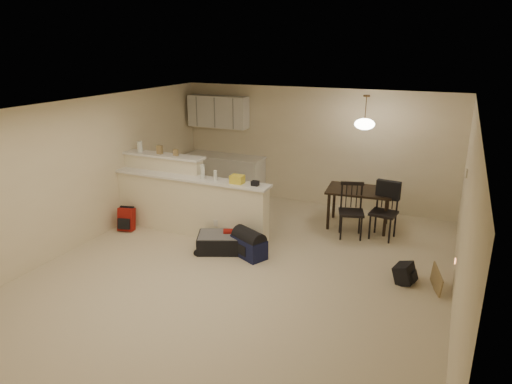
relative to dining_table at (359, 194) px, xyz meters
The scene contains 22 objects.
room 2.85m from the dining_table, 116.44° to the right, with size 7.00×7.02×2.50m.
breakfast_bar 3.36m from the dining_table, 153.25° to the right, with size 3.08×0.58×1.39m.
upper_cabinets 3.75m from the dining_table, 166.46° to the left, with size 1.40×0.34×0.70m, color white.
kitchen_counter 3.32m from the dining_table, 167.83° to the left, with size 1.80×0.60×0.90m, color white.
thermostat 2.16m from the dining_table, 28.34° to the right, with size 0.02×0.12×0.12m, color beige.
jar 4.26m from the dining_table, 160.85° to the right, with size 0.10×0.10×0.20m, color silver.
cereal_box 3.84m from the dining_table, 158.59° to the right, with size 0.10×0.07×0.16m, color #957A4D.
small_box 3.52m from the dining_table, 156.42° to the right, with size 0.08×0.06×0.12m, color #957A4D.
bottle_a 2.98m from the dining_table, 147.03° to the right, with size 0.07×0.07×0.26m, color silver.
bottle_b 2.77m from the dining_table, 144.13° to the right, with size 0.06×0.06×0.18m, color silver.
bag_lump 2.44m from the dining_table, 138.17° to the right, with size 0.22×0.18×0.14m, color #957A4D.
pouch 2.20m from the dining_table, 132.22° to the right, with size 0.12×0.10×0.08m, color #957A4D.
extra_item_x 2.46m from the dining_table, 138.72° to the right, with size 0.14×0.10×0.12m, color #957A4D.
dining_table is the anchor object (origin of this frame).
pendant_lamp 1.33m from the dining_table, 116.57° to the right, with size 0.36×0.36×0.62m.
dining_chair_near 0.57m from the dining_table, 91.95° to the right, with size 0.43×0.41×0.99m, color black, non-canonical shape.
dining_chair_far 0.66m from the dining_table, 35.54° to the right, with size 0.44×0.42×1.01m, color black, non-canonical shape.
suitcase 2.78m from the dining_table, 132.96° to the right, with size 0.83×0.54×0.28m, color black.
red_backpack 4.41m from the dining_table, 153.64° to the right, with size 0.29×0.18×0.43m, color maroon.
navy_duffel 2.49m from the dining_table, 123.81° to the right, with size 0.60×0.33×0.33m, color #12173B.
black_daypack 2.24m from the dining_table, 59.80° to the right, with size 0.32×0.22×0.28m, color black.
cardboard_sheet 2.54m from the dining_table, 52.00° to the right, with size 0.44×0.02×0.34m, color #957A4D.
Camera 1 is at (2.78, -5.76, 3.35)m, focal length 32.00 mm.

